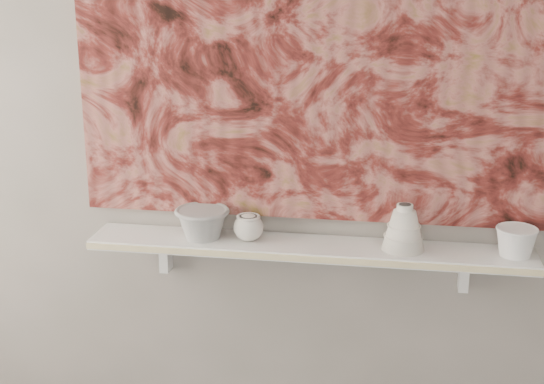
% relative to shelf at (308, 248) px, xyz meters
% --- Properties ---
extents(wall_back, '(3.60, 0.00, 3.60)m').
position_rel_shelf_xyz_m(wall_back, '(0.00, 0.09, 0.44)').
color(wall_back, gray).
rests_on(wall_back, floor).
extents(shelf, '(1.40, 0.18, 0.03)m').
position_rel_shelf_xyz_m(shelf, '(0.00, 0.00, 0.00)').
color(shelf, white).
rests_on(shelf, wall_back).
extents(shelf_stripe, '(1.40, 0.01, 0.02)m').
position_rel_shelf_xyz_m(shelf_stripe, '(0.00, -0.09, 0.00)').
color(shelf_stripe, beige).
rests_on(shelf_stripe, shelf).
extents(bracket_left, '(0.03, 0.06, 0.12)m').
position_rel_shelf_xyz_m(bracket_left, '(-0.49, 0.06, -0.07)').
color(bracket_left, white).
rests_on(bracket_left, wall_back).
extents(bracket_right, '(0.03, 0.06, 0.12)m').
position_rel_shelf_xyz_m(bracket_right, '(0.49, 0.06, -0.07)').
color(bracket_right, white).
rests_on(bracket_right, wall_back).
extents(painting, '(1.50, 0.02, 1.10)m').
position_rel_shelf_xyz_m(painting, '(0.00, 0.08, 0.62)').
color(painting, maroon).
rests_on(painting, wall_back).
extents(house_motif, '(0.09, 0.00, 0.08)m').
position_rel_shelf_xyz_m(house_motif, '(0.45, 0.07, 0.32)').
color(house_motif, black).
rests_on(house_motif, painting).
extents(bowl_grey, '(0.19, 0.19, 0.10)m').
position_rel_shelf_xyz_m(bowl_grey, '(-0.34, 0.00, 0.07)').
color(bowl_grey, '#999996').
rests_on(bowl_grey, shelf).
extents(cup_cream, '(0.12, 0.12, 0.09)m').
position_rel_shelf_xyz_m(cup_cream, '(-0.19, 0.00, 0.06)').
color(cup_cream, beige).
rests_on(cup_cream, shelf).
extents(bell_vessel, '(0.16, 0.16, 0.15)m').
position_rel_shelf_xyz_m(bell_vessel, '(0.29, 0.00, 0.09)').
color(bell_vessel, white).
rests_on(bell_vessel, shelf).
extents(bowl_white, '(0.16, 0.16, 0.09)m').
position_rel_shelf_xyz_m(bowl_white, '(0.63, 0.00, 0.06)').
color(bowl_white, white).
rests_on(bowl_white, shelf).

